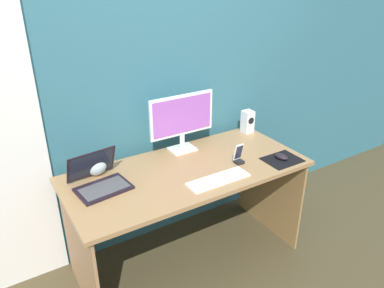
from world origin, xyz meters
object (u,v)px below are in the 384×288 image
Objects in this scene: laptop at (99,180)px; mouse at (281,157)px; keyboard_external at (218,180)px; phone_in_dock at (239,156)px; speaker_right at (248,122)px; monitor at (182,119)px; fishbowl at (95,164)px.

laptop is 3.38× the size of mouse.
phone_in_dock is (0.24, 0.11, 0.04)m from keyboard_external.
speaker_right is 0.53m from phone_in_dock.
monitor reaches higher than keyboard_external.
monitor is at bearing 121.01° from phone_in_dock.
mouse is at bearing -43.72° from monitor.
fishbowl is (-1.24, -0.02, -0.02)m from speaker_right.
speaker_right is at bearing 0.55° from monitor.
phone_in_dock reaches higher than mouse.
speaker_right is at bearing 7.82° from laptop.
fishbowl is at bearing -179.17° from monitor.
phone_in_dock is (-0.38, -0.37, -0.04)m from speaker_right.
monitor is 0.53m from keyboard_external.
mouse is (0.50, -0.48, -0.22)m from monitor.
mouse is 0.31m from phone_in_dock.
keyboard_external is (-0.02, -0.48, -0.23)m from monitor.
fishbowl is 0.78m from keyboard_external.
laptop is at bearing 154.01° from keyboard_external.
phone_in_dock is at bearing -58.99° from monitor.
mouse is (-0.10, -0.49, -0.07)m from speaker_right.
phone_in_dock is at bearing -12.59° from laptop.
speaker_right is 1.28m from laptop.
fishbowl is at bearing 142.40° from keyboard_external.
keyboard_external is at bearing -141.91° from speaker_right.
keyboard_external is at bearing -154.99° from phone_in_dock.
speaker_right is at bearing 37.91° from keyboard_external.
laptop is 0.72m from keyboard_external.
mouse reaches higher than keyboard_external.
monitor is 0.72m from laptop.
fishbowl is (-0.64, -0.01, -0.17)m from monitor.
mouse is at bearing -21.91° from phone_in_dock.
speaker_right reaches higher than keyboard_external.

